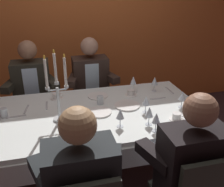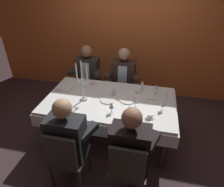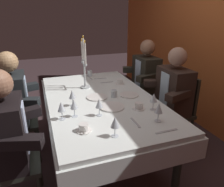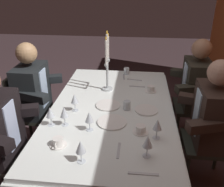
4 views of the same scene
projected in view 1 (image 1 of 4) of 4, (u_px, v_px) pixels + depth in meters
name	position (u px, v px, depth m)	size (l,w,h in m)	color
ground_plane	(102.00, 174.00, 2.66)	(12.00, 12.00, 0.00)	#3B2A2D
back_wall	(76.00, 19.00, 3.59)	(6.00, 0.12, 2.70)	#D3662E
dining_table	(101.00, 122.00, 2.41)	(1.94, 1.14, 0.74)	white
candelabra	(57.00, 93.00, 2.10)	(0.19, 0.11, 0.62)	silver
dinner_plate_0	(98.00, 96.00, 2.65)	(0.21, 0.21, 0.01)	white
dinner_plate_1	(127.00, 105.00, 2.45)	(0.24, 0.24, 0.01)	white
dinner_plate_2	(99.00, 112.00, 2.32)	(0.23, 0.23, 0.01)	white
wine_glass_0	(156.00, 118.00, 1.99)	(0.07, 0.07, 0.16)	silver
wine_glass_1	(149.00, 112.00, 2.09)	(0.07, 0.07, 0.16)	silver
wine_glass_2	(120.00, 114.00, 2.06)	(0.07, 0.07, 0.16)	silver
wine_glass_3	(146.00, 101.00, 2.29)	(0.07, 0.07, 0.16)	silver
wine_glass_4	(182.00, 96.00, 2.38)	(0.07, 0.07, 0.16)	silver
wine_glass_5	(133.00, 80.00, 2.75)	(0.07, 0.07, 0.16)	silver
wine_glass_6	(155.00, 81.00, 2.73)	(0.07, 0.07, 0.16)	silver
water_tumbler_0	(4.00, 113.00, 2.24)	(0.06, 0.06, 0.08)	silver
water_tumbler_1	(100.00, 100.00, 2.48)	(0.06, 0.06, 0.08)	silver
coffee_cup_0	(131.00, 93.00, 2.67)	(0.13, 0.12, 0.06)	white
coffee_cup_1	(177.00, 117.00, 2.20)	(0.13, 0.12, 0.06)	white
coffee_cup_2	(57.00, 96.00, 2.59)	(0.13, 0.12, 0.06)	white
fork_0	(26.00, 109.00, 2.38)	(0.17, 0.02, 0.01)	#B7B7BC
fork_1	(158.00, 98.00, 2.60)	(0.17, 0.02, 0.01)	#B7B7BC
knife_2	(169.00, 90.00, 2.80)	(0.19, 0.02, 0.01)	#B7B7BC
fork_3	(47.00, 105.00, 2.46)	(0.17, 0.02, 0.01)	#B7B7BC
fork_4	(16.00, 116.00, 2.25)	(0.17, 0.02, 0.01)	#B7B7BC
seated_diner_0	(32.00, 83.00, 3.01)	(0.63, 0.48, 1.24)	#282B23
seated_diner_1	(81.00, 184.00, 1.51)	(0.63, 0.48, 1.24)	#282B23
seated_diner_2	(90.00, 78.00, 3.16)	(0.63, 0.48, 1.24)	#282B23
seated_diner_3	(192.00, 165.00, 1.67)	(0.63, 0.48, 1.24)	#282B23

